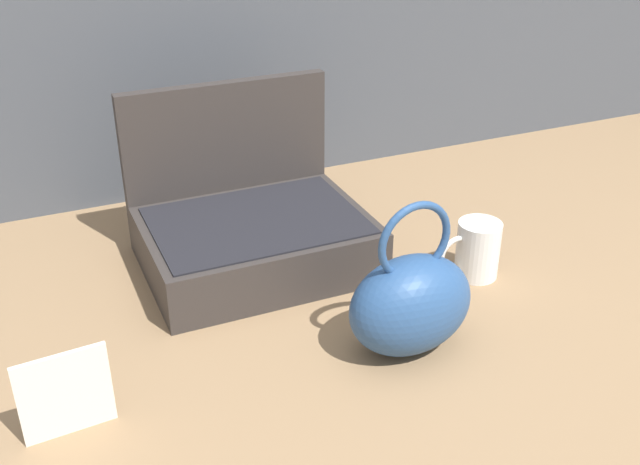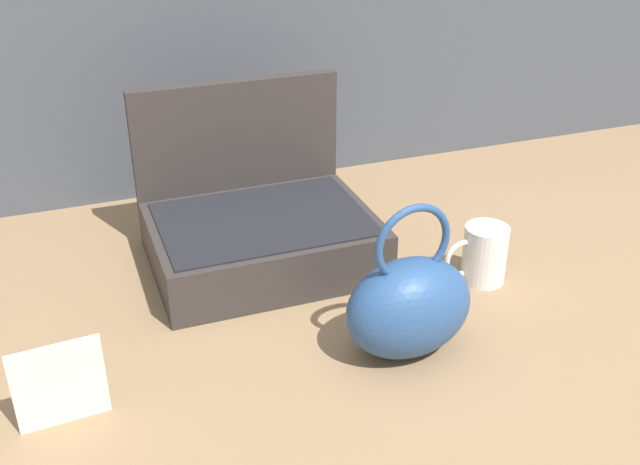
% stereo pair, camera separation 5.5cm
% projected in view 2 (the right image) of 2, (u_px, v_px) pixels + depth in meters
% --- Properties ---
extents(ground_plane, '(6.00, 6.00, 0.00)m').
position_uv_depth(ground_plane, '(332.00, 316.00, 1.18)').
color(ground_plane, '#8C6D4C').
extents(open_suitcase, '(0.38, 0.30, 0.29)m').
position_uv_depth(open_suitcase, '(258.00, 224.00, 1.31)').
color(open_suitcase, '#332D2B').
rests_on(open_suitcase, ground_plane).
extents(teal_pouch_handbag, '(0.20, 0.14, 0.24)m').
position_uv_depth(teal_pouch_handbag, '(409.00, 305.00, 1.06)').
color(teal_pouch_handbag, '#284C7F').
rests_on(teal_pouch_handbag, ground_plane).
extents(coffee_mug, '(0.11, 0.07, 0.10)m').
position_uv_depth(coffee_mug, '(483.00, 254.00, 1.25)').
color(coffee_mug, white).
rests_on(coffee_mug, ground_plane).
extents(info_card_left, '(0.11, 0.01, 0.12)m').
position_uv_depth(info_card_left, '(60.00, 384.00, 0.94)').
color(info_card_left, white).
rests_on(info_card_left, ground_plane).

